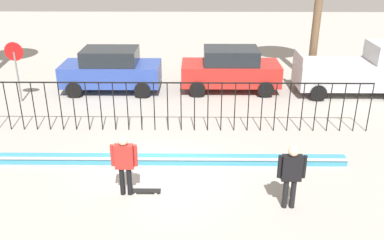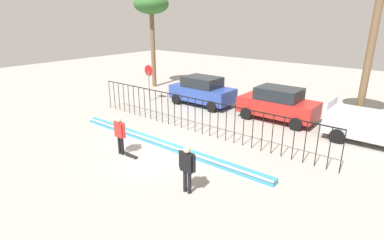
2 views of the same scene
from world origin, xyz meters
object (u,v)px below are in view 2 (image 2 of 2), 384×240
skateboarder (120,132)px  skateboard (130,155)px  camera_operator (187,165)px  parked_car_blue (202,91)px  palm_tree_short (151,7)px  stop_sign (149,78)px  parked_car_red (278,104)px

skateboarder → skateboard: size_ratio=2.14×
camera_operator → parked_car_blue: 10.80m
palm_tree_short → stop_sign: bearing=-48.7°
palm_tree_short → skateboard: bearing=-48.9°
skateboarder → camera_operator: (4.16, -0.54, 0.01)m
palm_tree_short → skateboarder: bearing=-50.7°
skateboarder → parked_car_blue: parked_car_blue is taller
skateboard → palm_tree_short: palm_tree_short is taller
parked_car_red → palm_tree_short: (-11.87, 1.90, 5.35)m
skateboard → parked_car_red: parked_car_red is taller
skateboarder → skateboard: 1.09m
skateboard → camera_operator: bearing=-3.9°
skateboarder → stop_sign: bearing=123.2°
skateboarder → parked_car_blue: 8.59m
skateboard → parked_car_red: 8.95m
skateboard → parked_car_blue: size_ratio=0.19×
skateboard → camera_operator: camera_operator is taller
parked_car_red → palm_tree_short: palm_tree_short is taller
skateboarder → camera_operator: size_ratio=0.99×
skateboarder → stop_sign: (-5.47, 6.93, 0.59)m
parked_car_blue → palm_tree_short: 8.73m
skateboarder → palm_tree_short: palm_tree_short is taller
camera_operator → palm_tree_short: (-12.69, 10.95, 5.29)m
palm_tree_short → parked_car_red: bearing=-9.1°
skateboard → parked_car_blue: 8.70m
skateboarder → camera_operator: camera_operator is taller
camera_operator → parked_car_red: bearing=-70.5°
parked_car_blue → parked_car_red: 5.27m
stop_sign → parked_car_blue: bearing=22.2°
stop_sign → skateboarder: bearing=-51.7°
skateboard → parked_car_blue: parked_car_blue is taller
skateboarder → palm_tree_short: size_ratio=0.23×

